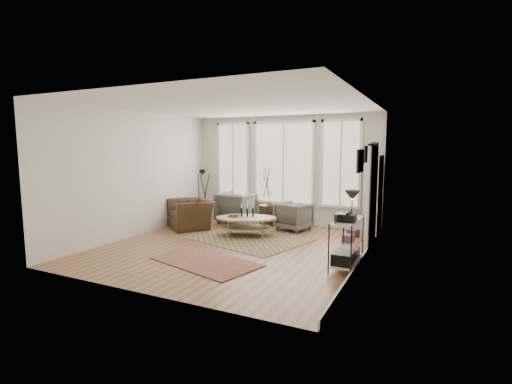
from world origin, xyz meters
The scene contains 17 objects.
room centered at (0.02, 0.03, 1.43)m, with size 5.50×5.54×2.90m.
bay_window centered at (0.00, 2.71, 1.61)m, with size 4.14×0.12×2.24m.
door centered at (2.57, 1.15, 1.12)m, with size 0.09×1.06×2.22m.
bookcase centered at (2.44, 2.23, 0.96)m, with size 0.31×0.85×2.06m.
low_shelf centered at (2.38, -0.30, 0.51)m, with size 0.38×1.08×1.30m.
wall_art centered at (2.58, -0.27, 1.88)m, with size 0.04×0.88×0.44m.
rug_main centered at (-0.04, 0.72, 0.01)m, with size 2.46×1.85×0.01m, color brown.
rug_runner centered at (0.03, -1.15, 0.01)m, with size 1.95×1.09×0.01m, color maroon.
coffee_table centered at (-0.24, 0.96, 0.35)m, with size 1.64×1.34×0.65m.
armchair_left centered at (-1.18, 2.22, 0.42)m, with size 0.90×0.92×0.84m, color #61615C.
armchair_right centered at (0.57, 2.05, 0.35)m, with size 0.75×0.77×0.70m, color #61615C.
side_table centered at (-0.21, 2.07, 0.78)m, with size 0.38×0.38×1.61m.
vase centered at (-0.17, 2.21, 0.69)m, with size 0.21×0.21×0.22m, color silver.
accent_chair centered at (-1.92, 1.11, 0.36)m, with size 1.12×0.97×0.72m, color #3B2718.
tripod_camera centered at (-2.25, 2.18, 0.67)m, with size 0.51×0.51×1.44m.
book_stack_near centered at (2.05, 1.98, 0.08)m, with size 0.21×0.26×0.17m, color maroon.
book_stack_far centered at (2.05, 1.44, 0.08)m, with size 0.19×0.24×0.16m, color maroon.
Camera 1 is at (3.68, -6.62, 2.08)m, focal length 26.00 mm.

